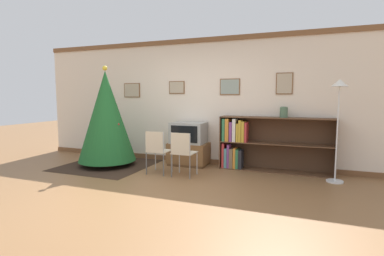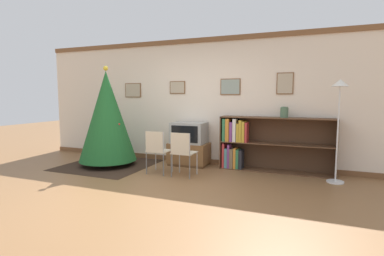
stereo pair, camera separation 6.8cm
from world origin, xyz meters
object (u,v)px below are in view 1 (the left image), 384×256
at_px(folding_chair_right, 182,151).
at_px(tv_console, 189,154).
at_px(folding_chair_left, 157,149).
at_px(vase, 284,112).
at_px(television, 188,133).
at_px(christmas_tree, 106,116).
at_px(bookshelf, 255,143).
at_px(standing_lamp, 339,104).

bearing_deg(folding_chair_right, tv_console, 105.60).
bearing_deg(folding_chair_left, vase, 25.12).
bearing_deg(television, folding_chair_left, -105.64).
bearing_deg(television, tv_console, 90.00).
height_order(tv_console, folding_chair_left, folding_chair_left).
distance_m(folding_chair_right, vase, 2.07).
distance_m(christmas_tree, folding_chair_right, 1.96).
distance_m(christmas_tree, bookshelf, 3.11).
distance_m(christmas_tree, vase, 3.59).
distance_m(christmas_tree, folding_chair_left, 1.47).
bearing_deg(television, bookshelf, 4.06).
height_order(folding_chair_left, bookshelf, bookshelf).
relative_size(television, vase, 3.46).
xyz_separation_m(tv_console, bookshelf, (1.38, 0.10, 0.30)).
bearing_deg(standing_lamp, vase, 157.91).
distance_m(tv_console, vase, 2.13).
height_order(tv_console, vase, vase).
distance_m(tv_console, television, 0.46).
relative_size(television, folding_chair_right, 0.87).
bearing_deg(tv_console, christmas_tree, -157.41).
relative_size(folding_chair_right, standing_lamp, 0.47).
bearing_deg(vase, standing_lamp, -22.09).
bearing_deg(christmas_tree, vase, 12.12).
bearing_deg(standing_lamp, folding_chair_right, -165.67).
bearing_deg(bookshelf, standing_lamp, -14.43).
relative_size(christmas_tree, television, 2.92).
distance_m(christmas_tree, tv_console, 1.90).
bearing_deg(tv_console, folding_chair_left, -105.60).
height_order(christmas_tree, standing_lamp, christmas_tree).
bearing_deg(folding_chair_right, standing_lamp, 14.33).
height_order(christmas_tree, television, christmas_tree).
relative_size(tv_console, television, 1.16).
bearing_deg(folding_chair_left, christmas_tree, 168.65).
bearing_deg(vase, bookshelf, 179.55).
height_order(bookshelf, vase, vase).
bearing_deg(christmas_tree, folding_chair_right, -8.22).
relative_size(television, standing_lamp, 0.41).
xyz_separation_m(television, vase, (1.92, 0.09, 0.47)).
relative_size(folding_chair_left, vase, 3.97).
xyz_separation_m(folding_chair_right, bookshelf, (1.12, 1.03, 0.06)).
relative_size(tv_console, standing_lamp, 0.47).
relative_size(tv_console, folding_chair_right, 1.01).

